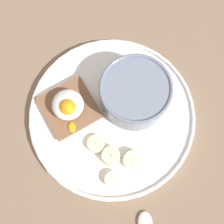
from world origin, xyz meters
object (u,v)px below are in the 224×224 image
Objects in this scene: toast_slice at (70,108)px; poached_egg at (68,105)px; banana_slice_front at (133,160)px; banana_slice_right at (96,144)px; banana_slice_left at (111,156)px; banana_slice_back at (113,180)px; oatmeal_bowl at (135,93)px.

poached_egg is at bearing 91.12° from toast_slice.
banana_slice_right is at bearing -32.67° from banana_slice_front.
banana_slice_left reaches higher than toast_slice.
banana_slice_front is at bearing 131.60° from toast_slice.
banana_slice_right is (2.16, -2.43, -0.22)cm from banana_slice_left.
banana_slice_front is 4.61cm from banana_slice_back.
toast_slice is (11.30, 0.19, -2.29)cm from oatmeal_bowl.
banana_slice_front is at bearing -145.12° from banana_slice_back.
oatmeal_bowl is 10.66cm from banana_slice_right.
oatmeal_bowl is 3.94× the size of banana_slice_back.
banana_slice_back is (0.35, 3.79, -0.20)cm from banana_slice_left.
banana_slice_left is 3.26cm from banana_slice_right.
banana_slice_left is at bearing 131.64° from banana_slice_right.
poached_egg is 1.80× the size of banana_slice_right.
oatmeal_bowl is 11.53cm from toast_slice.
poached_egg reaches higher than banana_slice_front.
banana_slice_left is at bearing -95.32° from banana_slice_back.
oatmeal_bowl is 3.32× the size of banana_slice_front.
banana_slice_front is 6.64cm from banana_slice_right.
toast_slice and banana_slice_right have the same top height.
banana_slice_left is at bearing 122.58° from poached_egg.
oatmeal_bowl reaches higher than banana_slice_left.
oatmeal_bowl is 2.98× the size of banana_slice_right.
oatmeal_bowl is 3.05× the size of banana_slice_left.
toast_slice is at bearing -88.88° from poached_egg.
poached_egg reaches higher than banana_slice_right.
poached_egg is at bearing -61.29° from banana_slice_right.
banana_slice_right is (-3.64, 6.65, -2.33)cm from poached_egg.
banana_slice_front is at bearing 78.97° from oatmeal_bowl.
banana_slice_right is (1.81, -6.22, -0.02)cm from banana_slice_back.
poached_egg is at bearing -67.05° from banana_slice_back.
toast_slice is at bearing -48.40° from banana_slice_front.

